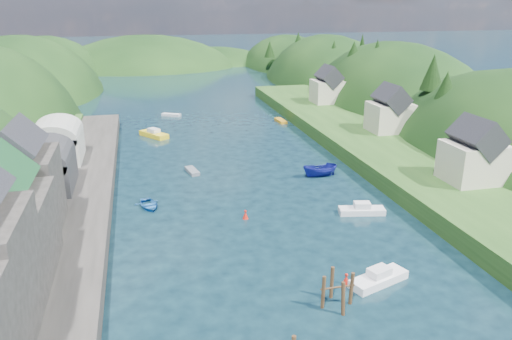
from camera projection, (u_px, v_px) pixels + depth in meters
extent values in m
plane|color=black|center=(226.00, 152.00, 84.76)|extent=(600.00, 600.00, 0.00)
ellipsoid|color=black|center=(26.00, 123.00, 140.16)|extent=(44.00, 75.56, 48.19)
ellipsoid|color=black|center=(48.00, 92.00, 178.29)|extent=(44.00, 75.56, 39.00)
ellipsoid|color=black|center=(392.00, 143.00, 120.39)|extent=(36.00, 75.56, 48.00)
ellipsoid|color=black|center=(327.00, 106.00, 159.76)|extent=(36.00, 75.56, 44.49)
ellipsoid|color=black|center=(289.00, 82.00, 197.93)|extent=(36.00, 75.56, 36.00)
ellipsoid|color=black|center=(148.00, 92.00, 196.23)|extent=(80.00, 60.00, 44.00)
ellipsoid|color=black|center=(214.00, 90.00, 212.24)|extent=(70.00, 56.00, 36.00)
cone|color=black|center=(11.00, 82.00, 103.97)|extent=(5.28, 5.28, 4.80)
cone|color=black|center=(45.00, 67.00, 123.13)|extent=(4.07, 4.07, 5.27)
cone|color=black|center=(36.00, 58.00, 135.03)|extent=(4.56, 4.56, 7.73)
cone|color=black|center=(33.00, 60.00, 141.57)|extent=(4.75, 4.75, 5.73)
cone|color=black|center=(47.00, 56.00, 150.72)|extent=(4.27, 4.27, 6.28)
cone|color=black|center=(446.00, 92.00, 81.61)|extent=(5.29, 5.29, 6.92)
cone|color=black|center=(433.00, 72.00, 86.48)|extent=(4.07, 4.07, 6.20)
cone|color=black|center=(421.00, 85.00, 100.57)|extent=(3.40, 3.40, 5.93)
cone|color=black|center=(376.00, 60.00, 112.82)|extent=(4.94, 4.94, 9.22)
cone|color=black|center=(354.00, 55.00, 118.21)|extent=(5.25, 5.25, 6.22)
cone|color=black|center=(362.00, 49.00, 128.92)|extent=(3.36, 3.36, 7.89)
cone|color=black|center=(334.00, 53.00, 139.46)|extent=(4.57, 4.57, 6.64)
cone|color=black|center=(319.00, 51.00, 154.44)|extent=(3.59, 3.59, 6.69)
cone|color=black|center=(298.00, 42.00, 161.70)|extent=(4.14, 4.14, 6.03)
cone|color=black|center=(270.00, 49.00, 171.66)|extent=(3.83, 3.83, 5.53)
cube|color=#2D2B28|center=(49.00, 239.00, 51.54)|extent=(12.00, 110.00, 2.00)
cube|color=#2D2B28|center=(2.00, 236.00, 42.28)|extent=(8.00, 9.00, 7.00)
cube|color=#2D2B28|center=(22.00, 192.00, 50.41)|extent=(7.00, 8.00, 8.00)
cube|color=black|center=(15.00, 146.00, 48.84)|extent=(5.15, 8.32, 5.15)
cube|color=#2D2D30|center=(44.00, 173.00, 62.10)|extent=(7.00, 9.00, 4.00)
cylinder|color=#2D2D30|center=(42.00, 158.00, 61.45)|extent=(7.00, 9.00, 7.00)
cube|color=#B2B2A8|center=(57.00, 147.00, 73.14)|extent=(7.00, 9.00, 4.00)
cylinder|color=#B2B2A8|center=(55.00, 134.00, 72.49)|extent=(7.00, 9.00, 7.00)
cube|color=#234719|center=(389.00, 151.00, 80.67)|extent=(16.00, 120.00, 2.40)
cube|color=beige|center=(473.00, 162.00, 63.35)|extent=(7.00, 6.00, 5.00)
cube|color=black|center=(477.00, 137.00, 62.27)|extent=(5.15, 6.24, 5.15)
cube|color=beige|center=(390.00, 117.00, 87.72)|extent=(7.00, 6.00, 5.00)
cube|color=black|center=(391.00, 98.00, 86.64)|extent=(5.15, 6.24, 5.15)
cube|color=beige|center=(328.00, 91.00, 112.35)|extent=(7.00, 6.00, 5.00)
cube|color=black|center=(329.00, 76.00, 111.26)|extent=(5.15, 6.24, 5.15)
cylinder|color=#382314|center=(351.00, 291.00, 41.95)|extent=(0.32, 0.32, 3.58)
cylinder|color=#382314|center=(332.00, 285.00, 42.83)|extent=(0.32, 0.32, 3.58)
cylinder|color=#382314|center=(323.00, 295.00, 41.40)|extent=(0.32, 0.32, 3.58)
cylinder|color=#382314|center=(343.00, 302.00, 40.52)|extent=(0.32, 0.32, 3.58)
cylinder|color=#382314|center=(338.00, 287.00, 41.48)|extent=(3.02, 0.16, 0.16)
cone|color=#B2180E|center=(346.00, 280.00, 45.12)|extent=(0.70, 0.70, 0.90)
sphere|color=#B2180E|center=(346.00, 275.00, 44.96)|extent=(0.30, 0.30, 0.30)
cone|color=#B2180E|center=(245.00, 215.00, 58.65)|extent=(0.70, 0.70, 0.90)
sphere|color=#B2180E|center=(245.00, 211.00, 58.49)|extent=(0.30, 0.30, 0.30)
cube|color=orange|center=(281.00, 121.00, 105.18)|extent=(1.73, 4.35, 0.60)
cube|color=white|center=(379.00, 279.00, 45.32)|extent=(6.12, 3.77, 0.81)
cube|color=silver|center=(379.00, 272.00, 45.06)|extent=(2.37, 1.95, 0.70)
cube|color=silver|center=(171.00, 115.00, 110.58)|extent=(4.33, 3.29, 0.59)
cube|color=slate|center=(192.00, 171.00, 74.40)|extent=(1.96, 3.99, 0.53)
cube|color=yellow|center=(154.00, 135.00, 93.76)|extent=(5.42, 6.57, 0.91)
cube|color=silver|center=(154.00, 130.00, 93.49)|extent=(2.52, 2.72, 0.70)
cube|color=silver|center=(362.00, 211.00, 60.08)|extent=(5.68, 2.83, 0.76)
cube|color=silver|center=(362.00, 205.00, 59.83)|extent=(2.11, 1.61, 0.70)
imported|color=navy|center=(320.00, 171.00, 72.44)|extent=(5.44, 2.40, 2.05)
imported|color=#1C559B|center=(149.00, 205.00, 61.97)|extent=(3.94, 4.88, 0.90)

